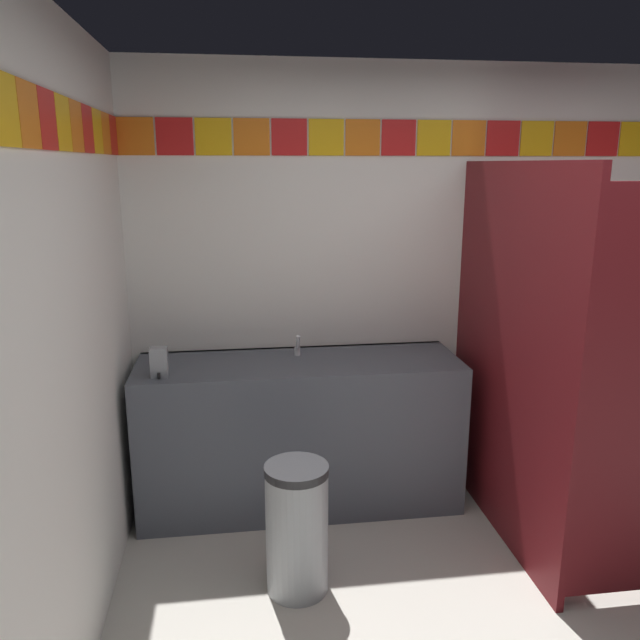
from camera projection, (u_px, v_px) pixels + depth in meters
wall_back at (426, 278)px, 3.92m from camera, size 3.61×0.09×2.55m
wall_side at (23, 394)px, 1.94m from camera, size 0.09×3.52×2.55m
vanity_counter at (300, 431)px, 3.69m from camera, size 1.84×0.58×0.88m
faucet_center at (298, 348)px, 3.66m from camera, size 0.04×0.10×0.14m
soap_dispenser at (159, 362)px, 3.30m from camera, size 0.09×0.09×0.16m
stall_divider at (563, 370)px, 3.07m from camera, size 0.92×1.43×1.99m
toilet at (580, 449)px, 3.79m from camera, size 0.39×0.49×0.74m
trash_bin at (297, 528)px, 2.94m from camera, size 0.30×0.30×0.64m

